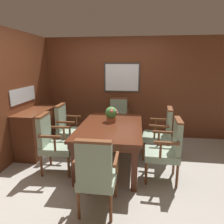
# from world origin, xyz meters

# --- Properties ---
(ground_plane) EXTENTS (14.00, 14.00, 0.00)m
(ground_plane) POSITION_xyz_m (0.00, 0.00, 0.00)
(ground_plane) COLOR #A39E93
(wall_back) EXTENTS (7.20, 0.08, 2.45)m
(wall_back) POSITION_xyz_m (0.00, 1.76, 1.23)
(wall_back) COLOR #5B2D19
(wall_back) RESTS_ON ground_plane
(wall_left) EXTENTS (0.08, 7.20, 2.45)m
(wall_left) POSITION_xyz_m (-1.74, 0.00, 1.22)
(wall_left) COLOR #5B2D19
(wall_left) RESTS_ON ground_plane
(dining_table) EXTENTS (1.10, 1.73, 0.76)m
(dining_table) POSITION_xyz_m (0.14, 0.17, 0.66)
(dining_table) COLOR #4C2314
(dining_table) RESTS_ON ground_plane
(chair_left_near) EXTENTS (0.55, 0.52, 1.02)m
(chair_left_near) POSITION_xyz_m (-0.81, -0.21, 0.55)
(chair_left_near) COLOR brown
(chair_left_near) RESTS_ON ground_plane
(chair_right_near) EXTENTS (0.54, 0.52, 1.02)m
(chair_right_near) POSITION_xyz_m (1.08, -0.24, 0.55)
(chair_right_near) COLOR brown
(chair_right_near) RESTS_ON ground_plane
(chair_head_near) EXTENTS (0.50, 0.53, 1.02)m
(chair_head_near) POSITION_xyz_m (0.13, -1.09, 0.55)
(chair_head_near) COLOR brown
(chair_head_near) RESTS_ON ground_plane
(chair_left_far) EXTENTS (0.53, 0.51, 1.02)m
(chair_left_far) POSITION_xyz_m (-0.82, 0.57, 0.55)
(chair_left_far) COLOR brown
(chair_left_far) RESTS_ON ground_plane
(chair_right_far) EXTENTS (0.56, 0.53, 1.02)m
(chair_right_far) POSITION_xyz_m (1.07, 0.54, 0.55)
(chair_right_far) COLOR brown
(chair_right_far) RESTS_ON ground_plane
(chair_head_far) EXTENTS (0.51, 0.53, 1.02)m
(chair_head_far) POSITION_xyz_m (0.14, 1.41, 0.55)
(chair_head_far) COLOR brown
(chair_head_far) RESTS_ON ground_plane
(potted_plant) EXTENTS (0.25, 0.24, 0.28)m
(potted_plant) POSITION_xyz_m (0.11, 0.38, 0.91)
(potted_plant) COLOR #B2603D
(potted_plant) RESTS_ON dining_table
(sideboard_cabinet) EXTENTS (0.48, 1.11, 0.90)m
(sideboard_cabinet) POSITION_xyz_m (-1.47, 0.51, 0.45)
(sideboard_cabinet) COLOR #512816
(sideboard_cabinet) RESTS_ON ground_plane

